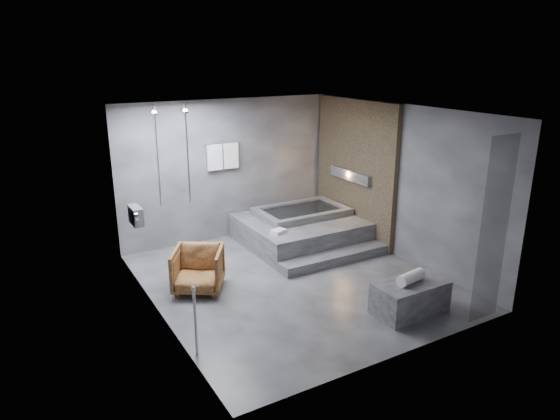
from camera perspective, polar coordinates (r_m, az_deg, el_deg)
room at (r=8.23m, az=3.07°, el=4.12°), size 5.00×5.04×2.82m
tub_deck at (r=9.97m, az=2.33°, el=-2.36°), size 2.20×2.00×0.50m
tub_step at (r=9.12m, az=6.28°, el=-5.47°), size 2.20×0.36×0.18m
concrete_bench at (r=7.59m, az=14.61°, el=-9.65°), size 1.07×0.59×0.48m
driftwood_chair at (r=8.07m, az=-9.35°, el=-6.72°), size 1.05×1.05×0.71m
rolled_towel at (r=7.43m, az=14.73°, el=-7.47°), size 0.49×0.25×0.17m
deck_towel at (r=9.08m, az=-0.18°, el=-2.46°), size 0.31×0.26×0.07m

